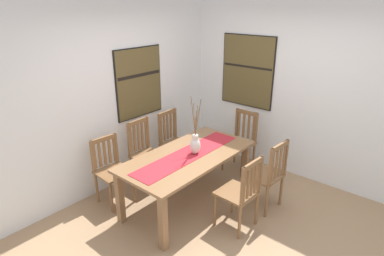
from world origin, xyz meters
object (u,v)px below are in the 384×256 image
object	(u,v)px
chair_3	(111,169)
painting_on_side_wall	(248,71)
painting_on_back_wall	(139,83)
chair_0	(241,140)
chair_5	(174,140)
dining_table	(188,162)
centerpiece_vase	(195,144)
chair_1	(268,174)
chair_2	(241,192)
chair_4	(145,151)

from	to	relation	value
chair_3	painting_on_side_wall	xyz separation A→B (m)	(2.31, -0.63, 1.03)
painting_on_back_wall	chair_0	bearing A→B (deg)	-47.58
chair_5	painting_on_back_wall	bearing A→B (deg)	133.48
dining_table	chair_5	bearing A→B (deg)	54.22
painting_on_side_wall	chair_3	bearing A→B (deg)	164.69
centerpiece_vase	chair_5	xyz separation A→B (m)	(0.50, 0.87, -0.36)
chair_1	painting_on_side_wall	world-z (taller)	painting_on_side_wall
chair_5	painting_on_back_wall	distance (m)	1.06
chair_2	painting_on_side_wall	distance (m)	2.21
chair_0	painting_on_back_wall	bearing A→B (deg)	132.42
chair_0	painting_on_back_wall	distance (m)	1.84
chair_3	painting_on_side_wall	bearing A→B (deg)	-15.31
centerpiece_vase	chair_0	size ratio (longest dim) A/B	0.76
chair_2	painting_on_side_wall	world-z (taller)	painting_on_side_wall
dining_table	centerpiece_vase	xyz separation A→B (m)	(0.08, -0.05, 0.24)
chair_5	painting_on_side_wall	xyz separation A→B (m)	(1.12, -0.61, 1.01)
chair_5	chair_4	bearing A→B (deg)	175.42
chair_0	chair_1	xyz separation A→B (m)	(-0.71, -0.85, 0.00)
chair_2	painting_on_back_wall	distance (m)	2.21
chair_0	chair_5	distance (m)	1.08
chair_1	painting_on_side_wall	xyz separation A→B (m)	(1.10, 1.05, 1.02)
chair_2	chair_5	world-z (taller)	chair_5
chair_0	chair_1	world-z (taller)	chair_1
chair_1	chair_5	world-z (taller)	chair_5
dining_table	chair_3	size ratio (longest dim) A/B	2.02
chair_3	chair_5	size ratio (longest dim) A/B	0.93
chair_5	painting_on_back_wall	xyz separation A→B (m)	(-0.34, 0.36, 0.94)
chair_0	chair_4	distance (m)	1.55
chair_5	chair_1	bearing A→B (deg)	-89.50
chair_3	chair_2	bearing A→B (deg)	-68.91
chair_0	painting_on_back_wall	size ratio (longest dim) A/B	0.93
chair_0	chair_5	world-z (taller)	chair_5
chair_5	centerpiece_vase	bearing A→B (deg)	-120.20
chair_3	chair_0	bearing A→B (deg)	-23.39
centerpiece_vase	chair_1	world-z (taller)	centerpiece_vase
chair_1	chair_5	size ratio (longest dim) A/B	0.99
dining_table	chair_0	bearing A→B (deg)	0.30
centerpiece_vase	chair_2	xyz separation A→B (m)	(-0.05, -0.75, -0.37)
dining_table	chair_0	distance (m)	1.31
dining_table	chair_5	size ratio (longest dim) A/B	1.88
chair_3	painting_on_side_wall	size ratio (longest dim) A/B	0.79
centerpiece_vase	chair_5	distance (m)	1.07
painting_on_back_wall	painting_on_side_wall	xyz separation A→B (m)	(1.46, -0.97, 0.07)
chair_0	painting_on_side_wall	size ratio (longest dim) A/B	0.84
painting_on_back_wall	chair_3	bearing A→B (deg)	-158.44
chair_3	chair_4	bearing A→B (deg)	2.03
chair_1	chair_4	size ratio (longest dim) A/B	0.99
dining_table	painting_on_side_wall	size ratio (longest dim) A/B	1.61
dining_table	chair_4	size ratio (longest dim) A/B	1.89
centerpiece_vase	chair_4	bearing A→B (deg)	93.95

